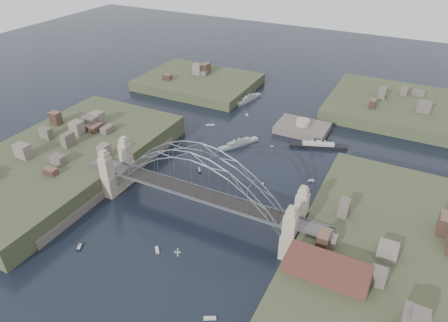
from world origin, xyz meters
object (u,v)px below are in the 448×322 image
Objects in this scene: bridge at (197,182)px; fort_island at (302,132)px; naval_cruiser_far at (249,99)px; wharf_shed at (327,268)px; ocean_liner at (318,146)px; naval_cruiser_near at (239,143)px.

bridge is 3.82× the size of fort_island.
fort_island is 1.21× the size of naval_cruiser_far.
ocean_liner is at bearing 106.57° from wharf_shed.
naval_cruiser_near is 0.75× the size of ocean_liner.
wharf_shed reaches higher than fort_island.
naval_cruiser_far reaches higher than naval_cruiser_near.
bridge reaches higher than ocean_liner.
wharf_shed is 79.50m from naval_cruiser_near.
naval_cruiser_near is (-19.46, -24.09, 1.20)m from fort_island.
bridge is 64.10m from ocean_liner.
fort_island is 39.71m from naval_cruiser_far.
ocean_liner is (29.74, 13.09, 0.02)m from naval_cruiser_near.
fort_island is at bearing 80.27° from bridge.
bridge is at bearing -99.73° from fort_island.
bridge reaches higher than naval_cruiser_near.
ocean_liner is (22.28, 59.00, -11.45)m from bridge.
naval_cruiser_far is 0.80× the size of ocean_liner.
naval_cruiser_far is at bearing 104.07° from bridge.
bridge is 47.91m from naval_cruiser_near.
ocean_liner is at bearing -34.41° from naval_cruiser_far.
naval_cruiser_far is (-34.48, 19.66, 1.29)m from fort_island.
fort_island reaches higher than naval_cruiser_near.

